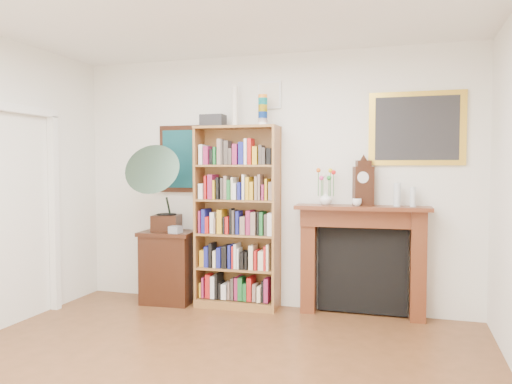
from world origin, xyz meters
TOP-DOWN VIEW (x-y plane):
  - room at (0.00, 0.00)m, footprint 4.51×5.01m
  - door_casing at (-2.21, 1.20)m, footprint 0.08×1.02m
  - teal_poster at (-1.05, 2.48)m, footprint 0.58×0.04m
  - small_picture at (0.00, 2.48)m, footprint 0.26×0.04m
  - gilt_painting at (1.55, 2.48)m, footprint 0.95×0.04m
  - bookshelf at (-0.32, 2.31)m, footprint 0.93×0.35m
  - side_cabinet at (-1.14, 2.26)m, footprint 0.63×0.48m
  - fireplace at (1.03, 2.40)m, footprint 1.39×0.39m
  - gramophone at (-1.18, 2.15)m, footprint 0.72×0.84m
  - cd_stack at (-0.99, 2.14)m, footprint 0.13×0.13m
  - mantel_clock at (1.03, 2.39)m, footprint 0.23×0.18m
  - flower_vase at (0.65, 2.35)m, footprint 0.15×0.15m
  - teacup at (0.98, 2.30)m, footprint 0.10×0.10m
  - bottle_left at (1.37, 2.37)m, footprint 0.07×0.07m
  - bottle_right at (1.53, 2.39)m, footprint 0.06×0.06m

SIDE VIEW (x-z plane):
  - side_cabinet at x=-1.14m, z-range 0.00..0.82m
  - fireplace at x=1.03m, z-range 0.10..1.26m
  - cd_stack at x=-0.99m, z-range 0.82..0.90m
  - bookshelf at x=-0.32m, z-range -0.03..2.27m
  - teacup at x=0.98m, z-range 1.16..1.24m
  - flower_vase at x=0.65m, z-range 1.16..1.30m
  - bottle_right at x=1.53m, z-range 1.16..1.36m
  - door_casing at x=-2.21m, z-range 0.18..2.35m
  - bottle_left at x=1.37m, z-range 1.16..1.40m
  - gramophone at x=-1.18m, z-range 0.89..1.86m
  - mantel_clock at x=1.03m, z-range 1.15..1.62m
  - room at x=0.00m, z-range -0.01..2.81m
  - teal_poster at x=-1.05m, z-range 1.26..2.04m
  - gilt_painting at x=1.55m, z-range 1.58..2.33m
  - small_picture at x=0.00m, z-range 2.20..2.50m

